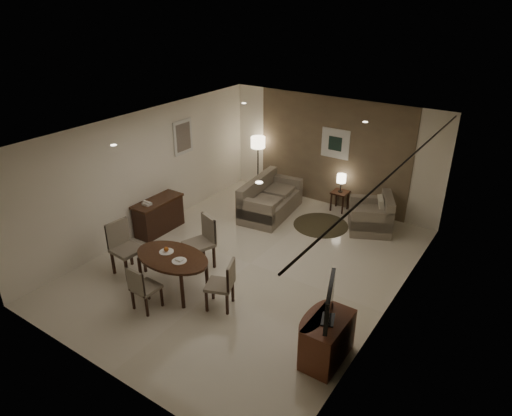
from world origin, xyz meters
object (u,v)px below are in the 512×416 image
Objects in this scene: floor_lamp at (258,164)px; chair_near at (146,287)px; tv_cabinet at (328,340)px; armchair at (370,213)px; side_table at (339,201)px; console_desk at (159,216)px; chair_far at (199,243)px; chair_right at (219,284)px; sofa at (271,197)px; chair_left at (127,249)px; dining_table at (173,273)px.

chair_near is at bearing -76.23° from floor_lamp.
chair_near is (-3.06, -0.62, 0.07)m from tv_cabinet.
armchair is 1.16m from side_table.
chair_far reaches higher than console_desk.
sofa is (-1.22, 3.54, -0.02)m from chair_right.
chair_far is at bearing 164.68° from tv_cabinet.
console_desk is 2.80m from chair_near.
side_table is at bearing -145.40° from armchair.
chair_right is 4.66m from side_table.
armchair is at bearing 143.55° from chair_right.
chair_near is 0.82× the size of chair_far.
floor_lamp reaches higher than console_desk.
chair_left is 2.09m from chair_right.
console_desk is at bearing -138.10° from chair_right.
side_table is at bearing 92.83° from chair_far.
console_desk is 2.68m from sofa.
sofa is (-0.21, 3.60, 0.09)m from dining_table.
side_table is (-1.98, 4.75, -0.10)m from tv_cabinet.
chair_near is 1.23m from chair_right.
chair_left is at bearing -174.99° from dining_table.
dining_table is 2.99× the size of side_table.
console_desk is 1.34× the size of chair_right.
floor_lamp reaches higher than chair_right.
sofa is at bearing -102.40° from armchair.
tv_cabinet is 1.00× the size of chair_right.
dining_table is 1.55× the size of armchair.
armchair is at bearing -111.86° from chair_near.
dining_table is 4.87m from floor_lamp.
dining_table is at bearing -88.41° from chair_near.
side_table is at bearing -19.74° from chair_left.
console_desk reaches higher than dining_table.
side_table is at bearing 1.03° from floor_lamp.
floor_lamp is at bearing -74.69° from chair_near.
armchair is 0.64× the size of floor_lamp.
chair_right is at bearing -167.97° from sofa.
chair_left reaches higher than tv_cabinet.
console_desk is 2.45× the size of side_table.
armchair is 3.44m from floor_lamp.
dining_table is 3.61m from sofa.
sofa reaches higher than armchair.
chair_near is at bearing -49.27° from console_desk.
console_desk is 1.16× the size of chair_far.
dining_table is 1.74× the size of chair_near.
chair_far reaches higher than chair_right.
dining_table is 0.66m from chair_near.
dining_table reaches higher than side_table.
chair_left is 3.80m from sofa.
chair_far is 2.10× the size of side_table.
tv_cabinet is at bearing 4.57° from chair_far.
chair_left reaches higher than chair_near.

